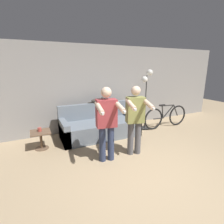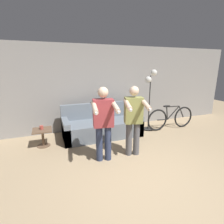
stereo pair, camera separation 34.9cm
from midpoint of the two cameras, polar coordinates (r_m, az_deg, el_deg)
ground_plane at (r=3.34m, az=15.83°, el=-21.94°), size 16.00×16.00×0.00m
wall_back at (r=5.53m, az=-2.51°, el=7.77°), size 10.00×0.05×2.60m
couch at (r=5.07m, az=-1.37°, el=-4.64°), size 2.20×0.94×0.91m
person_left at (r=3.55m, az=0.03°, el=-2.71°), size 0.56×0.73×1.58m
person_right at (r=3.83m, az=9.66°, el=-1.82°), size 0.56×0.74×1.57m
cat at (r=5.24m, az=-1.78°, el=3.88°), size 0.53×0.13×0.17m
floor_lamp at (r=5.51m, az=14.26°, el=8.30°), size 0.37×0.34×1.88m
side_table at (r=4.67m, az=-19.75°, el=-6.84°), size 0.46×0.46×0.44m
cup at (r=4.63m, az=-20.07°, el=-4.79°), size 0.09×0.09×0.09m
bicycle at (r=5.95m, az=20.22°, el=-1.86°), size 1.70×0.07×0.78m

